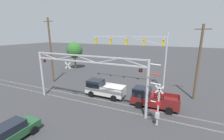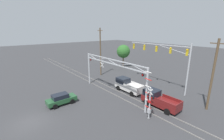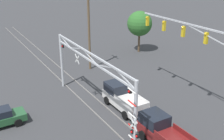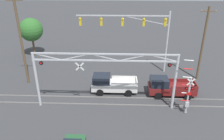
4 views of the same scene
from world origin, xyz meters
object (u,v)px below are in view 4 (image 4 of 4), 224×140
(traffic_signal_span, at_px, (142,29))
(utility_pole_left, at_px, (21,41))
(pickup_truck_following, at_px, (169,87))
(pickup_truck_lead, at_px, (111,84))
(crossing_gantry, at_px, (105,71))
(crossing_signal_mast, at_px, (188,96))
(utility_pole_right, at_px, (203,44))
(background_tree_beyond_span, at_px, (31,30))

(traffic_signal_span, distance_m, utility_pole_left, 15.10)
(pickup_truck_following, xyz_separation_m, utility_pole_left, (-17.34, 2.40, 4.50))
(traffic_signal_span, relative_size, pickup_truck_lead, 2.31)
(crossing_gantry, relative_size, traffic_signal_span, 1.17)
(crossing_signal_mast, bearing_deg, traffic_signal_span, 111.04)
(crossing_signal_mast, height_order, traffic_signal_span, traffic_signal_span)
(utility_pole_right, bearing_deg, utility_pole_left, -174.97)
(traffic_signal_span, xyz_separation_m, pickup_truck_following, (2.80, -6.46, -5.02))
(traffic_signal_span, xyz_separation_m, background_tree_beyond_span, (-17.24, 5.68, -1.67))
(pickup_truck_following, height_order, utility_pole_left, utility_pole_left)
(pickup_truck_lead, xyz_separation_m, background_tree_beyond_span, (-13.47, 11.65, 3.35))
(traffic_signal_span, bearing_deg, crossing_signal_mast, -68.96)
(utility_pole_left, distance_m, background_tree_beyond_span, 10.17)
(crossing_signal_mast, xyz_separation_m, utility_pole_right, (3.62, 7.84, 2.80))
(utility_pole_left, bearing_deg, traffic_signal_span, 15.60)
(crossing_gantry, height_order, traffic_signal_span, traffic_signal_span)
(utility_pole_right, bearing_deg, crossing_signal_mast, -114.76)
(crossing_gantry, bearing_deg, pickup_truck_following, 20.31)
(pickup_truck_lead, bearing_deg, traffic_signal_span, 57.72)
(utility_pole_left, height_order, utility_pole_right, utility_pole_left)
(pickup_truck_lead, bearing_deg, utility_pole_right, 18.89)
(traffic_signal_span, bearing_deg, crossing_gantry, -115.35)
(crossing_signal_mast, relative_size, traffic_signal_span, 0.48)
(pickup_truck_lead, xyz_separation_m, utility_pole_right, (11.22, 3.84, 3.81))
(utility_pole_right, bearing_deg, crossing_gantry, -149.36)
(utility_pole_left, xyz_separation_m, background_tree_beyond_span, (-2.70, 9.74, -1.15))
(pickup_truck_following, relative_size, utility_pole_right, 0.56)
(pickup_truck_following, relative_size, background_tree_beyond_span, 0.84)
(crossing_signal_mast, distance_m, pickup_truck_lead, 8.65)
(pickup_truck_lead, height_order, utility_pole_left, utility_pole_left)
(crossing_signal_mast, distance_m, traffic_signal_span, 11.41)
(crossing_gantry, bearing_deg, crossing_signal_mast, -6.16)
(crossing_signal_mast, height_order, utility_pole_left, utility_pole_left)
(traffic_signal_span, height_order, pickup_truck_lead, traffic_signal_span)
(background_tree_beyond_span, bearing_deg, crossing_signal_mast, -36.60)
(pickup_truck_following, height_order, background_tree_beyond_span, background_tree_beyond_span)
(pickup_truck_lead, distance_m, background_tree_beyond_span, 18.12)
(crossing_gantry, bearing_deg, pickup_truck_lead, 80.23)
(crossing_signal_mast, relative_size, pickup_truck_lead, 1.10)
(traffic_signal_span, xyz_separation_m, pickup_truck_lead, (-3.77, -5.96, -5.02))
(traffic_signal_span, distance_m, pickup_truck_lead, 8.66)
(traffic_signal_span, height_order, background_tree_beyond_span, traffic_signal_span)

